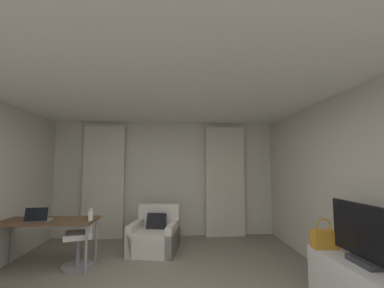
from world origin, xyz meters
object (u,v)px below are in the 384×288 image
(laptop, at_px, (38,218))
(tv_flatscreen, at_px, (364,236))
(armchair, at_px, (155,236))
(desk, at_px, (48,224))
(desk_chair, at_px, (81,242))
(handbag_primary, at_px, (324,238))

(laptop, distance_m, tv_flatscreen, 4.37)
(armchair, bearing_deg, desk, -158.30)
(tv_flatscreen, bearing_deg, desk, 157.76)
(desk_chair, xyz_separation_m, handbag_primary, (3.35, -1.10, 0.30))
(laptop, relative_size, handbag_primary, 0.93)
(desk, distance_m, handbag_primary, 4.03)
(desk_chair, relative_size, laptop, 2.58)
(desk_chair, height_order, tv_flatscreen, tv_flatscreen)
(tv_flatscreen, bearing_deg, handbag_primary, 102.16)
(desk, bearing_deg, handbag_primary, -15.94)
(desk, relative_size, desk_chair, 1.65)
(desk_chair, distance_m, handbag_primary, 3.54)
(handbag_primary, bearing_deg, armchair, 141.85)
(tv_flatscreen, bearing_deg, desk_chair, 154.85)
(desk, distance_m, desk_chair, 0.59)
(desk, bearing_deg, tv_flatscreen, -22.24)
(desk, xyz_separation_m, laptop, (-0.11, -0.09, 0.11))
(armchair, distance_m, desk_chair, 1.30)
(tv_flatscreen, relative_size, handbag_primary, 2.51)
(armchair, xyz_separation_m, laptop, (-1.74, -0.75, 0.51))
(desk_chair, relative_size, tv_flatscreen, 0.95)
(tv_flatscreen, bearing_deg, laptop, 159.44)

